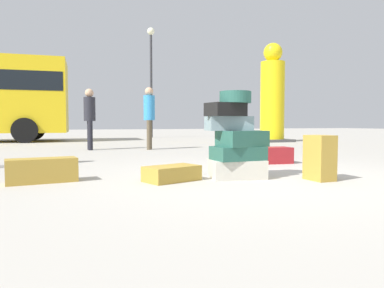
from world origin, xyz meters
TOP-DOWN VIEW (x-y plane):
  - ground_plane at (0.00, 0.00)m, footprint 80.00×80.00m
  - suitcase_tower at (-0.29, 0.16)m, footprint 0.78×0.62m
  - suitcase_charcoal_foreground_far at (1.01, 2.26)m, footprint 0.83×0.64m
  - suitcase_tan_left_side at (0.59, -0.37)m, footprint 0.25×0.33m
  - suitcase_maroon_foreground_near at (1.10, 1.45)m, footprint 0.73×0.44m
  - suitcase_tan_upright_blue at (-1.11, 0.23)m, footprint 0.73×0.56m
  - suitcase_tan_right_side at (-2.57, 0.68)m, footprint 0.81×0.39m
  - person_bearded_onlooker at (-1.52, 5.92)m, footprint 0.30×0.34m
  - person_passerby_in_red at (-0.01, 5.53)m, footprint 0.30×0.33m
  - yellow_dummy_statue at (5.45, 7.92)m, footprint 1.28×1.28m
  - lamp_post at (2.20, 13.63)m, footprint 0.36×0.36m

SIDE VIEW (x-z plane):
  - ground_plane at x=0.00m, z-range 0.00..0.00m
  - suitcase_tan_upright_blue at x=-1.11m, z-range 0.00..0.18m
  - suitcase_charcoal_foreground_far at x=1.01m, z-range 0.00..0.23m
  - suitcase_maroon_foreground_near at x=1.10m, z-range 0.00..0.28m
  - suitcase_tan_right_side at x=-2.57m, z-range 0.00..0.29m
  - suitcase_tan_left_side at x=0.59m, z-range 0.00..0.55m
  - suitcase_tower at x=-0.29m, z-range -0.08..1.02m
  - person_bearded_onlooker at x=-1.52m, z-range 0.15..1.75m
  - person_passerby_in_red at x=-0.01m, z-range 0.16..1.82m
  - yellow_dummy_statue at x=5.45m, z-range -0.21..3.53m
  - lamp_post at x=2.20m, z-range 0.89..6.29m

